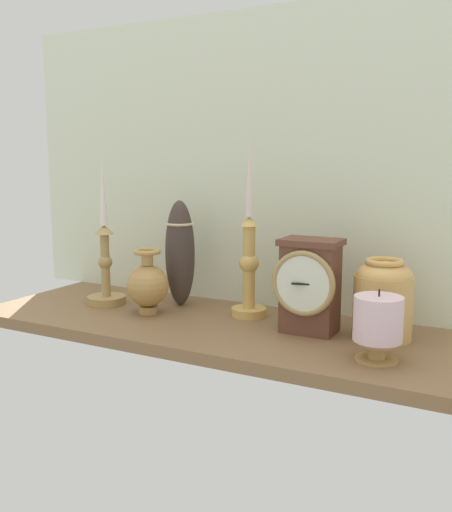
# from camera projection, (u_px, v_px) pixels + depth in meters

# --- Properties ---
(ground_plane) EXTENTS (1.00, 0.36, 0.02)m
(ground_plane) POSITION_uv_depth(u_px,v_px,m) (209.00, 327.00, 1.21)
(ground_plane) COLOR brown
(back_wall) EXTENTS (1.20, 0.02, 0.65)m
(back_wall) POSITION_uv_depth(u_px,v_px,m) (249.00, 161.00, 1.31)
(back_wall) COLOR silver
(back_wall) RESTS_ON ground_plane
(mantel_clock) EXTENTS (0.12, 0.09, 0.18)m
(mantel_clock) POSITION_uv_depth(u_px,v_px,m) (309.00, 285.00, 1.11)
(mantel_clock) COLOR brown
(mantel_clock) RESTS_ON ground_plane
(candlestick_tall_left) EXTENTS (0.07, 0.07, 0.39)m
(candlestick_tall_left) POSITION_uv_depth(u_px,v_px,m) (249.00, 260.00, 1.23)
(candlestick_tall_left) COLOR tan
(candlestick_tall_left) RESTS_ON ground_plane
(candlestick_tall_center) EXTENTS (0.09, 0.09, 0.35)m
(candlestick_tall_center) POSITION_uv_depth(u_px,v_px,m) (105.00, 263.00, 1.34)
(candlestick_tall_center) COLOR tan
(candlestick_tall_center) RESTS_ON ground_plane
(brass_vase_bulbous) EXTENTS (0.09, 0.09, 0.14)m
(brass_vase_bulbous) POSITION_uv_depth(u_px,v_px,m) (148.00, 284.00, 1.26)
(brass_vase_bulbous) COLOR tan
(brass_vase_bulbous) RESTS_ON ground_plane
(brass_vase_jar) EXTENTS (0.11, 0.11, 0.15)m
(brass_vase_jar) POSITION_uv_depth(u_px,v_px,m) (383.00, 297.00, 1.08)
(brass_vase_jar) COLOR tan
(brass_vase_jar) RESTS_ON ground_plane
(pillar_candle_front) EXTENTS (0.08, 0.08, 0.12)m
(pillar_candle_front) POSITION_uv_depth(u_px,v_px,m) (378.00, 324.00, 0.96)
(pillar_candle_front) COLOR tan
(pillar_candle_front) RESTS_ON ground_plane
(tall_ceramic_vase) EXTENTS (0.07, 0.07, 0.24)m
(tall_ceramic_vase) POSITION_uv_depth(u_px,v_px,m) (180.00, 253.00, 1.32)
(tall_ceramic_vase) COLOR #3E322D
(tall_ceramic_vase) RESTS_ON ground_plane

